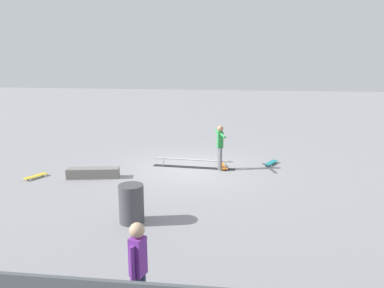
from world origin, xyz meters
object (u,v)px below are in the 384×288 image
skate_ledge (93,173)px  trash_bin (131,204)px  skateboard_main (223,166)px  bystander_purple_shirt (138,268)px  loose_skateboard_yellow (35,176)px  grind_rail (194,164)px  loose_skateboard_teal (271,163)px  skater_main (220,144)px

skate_ledge → trash_bin: (-2.24, 3.26, 0.31)m
skateboard_main → bystander_purple_shirt: size_ratio=0.49×
skate_ledge → loose_skateboard_yellow: 1.93m
skateboard_main → trash_bin: (2.02, 4.91, 0.41)m
trash_bin → skate_ledge: bearing=-55.5°
skateboard_main → trash_bin: bearing=-34.6°
bystander_purple_shirt → loose_skateboard_yellow: bystander_purple_shirt is taller
grind_rail → loose_skateboard_teal: bearing=-161.1°
loose_skateboard_teal → loose_skateboard_yellow: bearing=135.7°
skater_main → skateboard_main: bearing=131.7°
skater_main → loose_skateboard_teal: (-1.88, -0.89, -0.86)m
bystander_purple_shirt → trash_bin: bearing=36.1°
grind_rail → trash_bin: size_ratio=3.13×
bystander_purple_shirt → loose_skateboard_teal: (-2.65, -9.26, -0.88)m
loose_skateboard_teal → skater_main: bearing=142.7°
loose_skateboard_teal → skateboard_main: bearing=139.0°
grind_rail → loose_skateboard_yellow: 5.44m
loose_skateboard_teal → skate_ledge: bearing=138.7°
skate_ledge → skateboard_main: size_ratio=2.09×
grind_rail → skate_ledge: size_ratio=1.75×
skater_main → skateboard_main: 0.89m
loose_skateboard_teal → trash_bin: size_ratio=0.83×
loose_skateboard_yellow → trash_bin: size_ratio=0.82×
grind_rail → loose_skateboard_yellow: grind_rail is taller
skateboard_main → loose_skateboard_yellow: (6.17, 1.93, 0.00)m
skate_ledge → loose_skateboard_yellow: skate_ledge is taller
grind_rail → bystander_purple_shirt: bearing=95.3°
skater_main → trash_bin: skater_main is taller
skate_ledge → loose_skateboard_teal: bearing=-158.7°
loose_skateboard_teal → trash_bin: trash_bin is taller
loose_skateboard_yellow → trash_bin: bearing=-96.5°
trash_bin → loose_skateboard_teal: bearing=-124.0°
skateboard_main → bystander_purple_shirt: bystander_purple_shirt is taller
loose_skateboard_yellow → skateboard_main: bearing=-43.4°
skater_main → loose_skateboard_yellow: size_ratio=2.03×
skater_main → trash_bin: size_ratio=1.67×
grind_rail → skater_main: bearing=175.5°
grind_rail → trash_bin: 4.97m
skate_ledge → loose_skateboard_yellow: bearing=8.4°
skate_ledge → skateboard_main: 4.58m
skater_main → loose_skateboard_yellow: bearing=-91.6°
skateboard_main → skater_main: bearing=-42.9°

